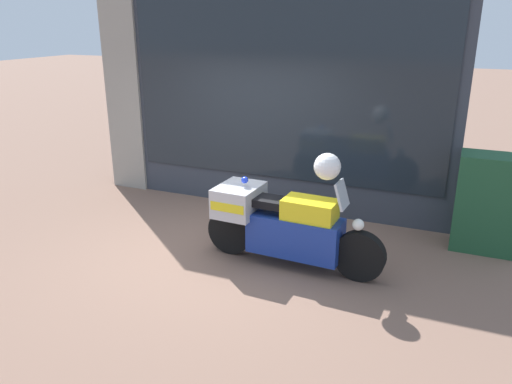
# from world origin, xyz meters

# --- Properties ---
(ground_plane) EXTENTS (60.00, 60.00, 0.00)m
(ground_plane) POSITION_xyz_m (0.00, 0.00, 0.00)
(ground_plane) COLOR #7A5B4C
(shop_building) EXTENTS (6.00, 0.55, 3.78)m
(shop_building) POSITION_xyz_m (-0.34, 2.00, 1.90)
(shop_building) COLOR #333842
(shop_building) RESTS_ON ground
(window_display) EXTENTS (4.85, 0.30, 1.92)m
(window_display) POSITION_xyz_m (0.28, 2.03, 0.46)
(window_display) COLOR slate
(window_display) RESTS_ON ground
(paramedic_motorcycle) EXTENTS (2.36, 0.68, 1.21)m
(paramedic_motorcycle) POSITION_xyz_m (1.01, -0.02, 0.55)
(paramedic_motorcycle) COLOR black
(paramedic_motorcycle) RESTS_ON ground
(utility_cabinet) EXTENTS (0.84, 0.53, 1.32)m
(utility_cabinet) POSITION_xyz_m (3.41, 1.47, 0.66)
(utility_cabinet) COLOR #1E4C2D
(utility_cabinet) RESTS_ON ground
(white_helmet) EXTENTS (0.32, 0.32, 0.32)m
(white_helmet) POSITION_xyz_m (1.58, -0.04, 1.37)
(white_helmet) COLOR white
(white_helmet) RESTS_ON paramedic_motorcycle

